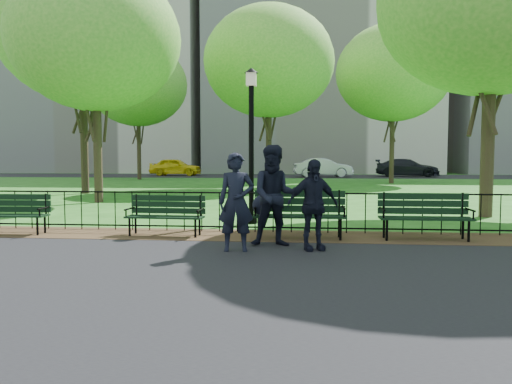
# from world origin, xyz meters

# --- Properties ---
(ground) EXTENTS (120.00, 120.00, 0.00)m
(ground) POSITION_xyz_m (0.00, 0.00, 0.00)
(ground) COLOR #225917
(asphalt_path) EXTENTS (60.00, 9.20, 0.01)m
(asphalt_path) POSITION_xyz_m (0.00, -3.40, 0.01)
(asphalt_path) COLOR black
(asphalt_path) RESTS_ON ground
(dirt_strip) EXTENTS (60.00, 1.60, 0.01)m
(dirt_strip) POSITION_xyz_m (0.00, 1.50, 0.01)
(dirt_strip) COLOR #3A2718
(dirt_strip) RESTS_ON ground
(far_street) EXTENTS (70.00, 9.00, 0.01)m
(far_street) POSITION_xyz_m (0.00, 35.00, 0.01)
(far_street) COLOR black
(far_street) RESTS_ON ground
(iron_fence) EXTENTS (24.06, 0.06, 1.00)m
(iron_fence) POSITION_xyz_m (0.00, 2.00, 0.50)
(iron_fence) COLOR black
(iron_fence) RESTS_ON ground
(apartment_west) EXTENTS (22.00, 15.00, 26.00)m
(apartment_west) POSITION_xyz_m (-22.00, 48.00, 13.00)
(apartment_west) COLOR beige
(apartment_west) RESTS_ON ground
(apartment_mid) EXTENTS (24.00, 15.00, 30.00)m
(apartment_mid) POSITION_xyz_m (2.00, 48.00, 15.00)
(apartment_mid) COLOR beige
(apartment_mid) RESTS_ON ground
(park_bench_main) EXTENTS (1.89, 0.59, 1.06)m
(park_bench_main) POSITION_xyz_m (0.13, 1.24, 0.64)
(park_bench_main) COLOR black
(park_bench_main) RESTS_ON ground
(park_bench_left_a) EXTENTS (1.66, 0.59, 0.93)m
(park_bench_left_a) POSITION_xyz_m (-2.43, 1.37, 0.53)
(park_bench_left_a) COLOR black
(park_bench_left_a) RESTS_ON ground
(park_bench_left_b) EXTENTS (1.67, 0.58, 0.94)m
(park_bench_left_b) POSITION_xyz_m (-5.86, 1.27, 0.54)
(park_bench_left_b) COLOR black
(park_bench_left_b) RESTS_ON ground
(park_bench_right_a) EXTENTS (1.81, 0.57, 1.02)m
(park_bench_right_a) POSITION_xyz_m (2.89, 1.36, 0.58)
(park_bench_right_a) COLOR black
(park_bench_right_a) RESTS_ON ground
(lamppost) EXTENTS (0.35, 0.35, 3.88)m
(lamppost) POSITION_xyz_m (-0.85, 3.52, 2.11)
(lamppost) COLOR black
(lamppost) RESTS_ON ground
(tree_near_w) EXTENTS (6.14, 6.14, 8.55)m
(tree_near_w) POSITION_xyz_m (-7.08, 8.76, 5.94)
(tree_near_w) COLOR #2D2116
(tree_near_w) RESTS_ON ground
(tree_mid_w) EXTENTS (7.54, 7.54, 10.51)m
(tree_mid_w) POSITION_xyz_m (-9.56, 13.05, 7.30)
(tree_mid_w) COLOR #2D2116
(tree_mid_w) RESTS_ON ground
(tree_far_c) EXTENTS (6.95, 6.95, 9.69)m
(tree_far_c) POSITION_xyz_m (-1.48, 17.96, 6.73)
(tree_far_c) COLOR #2D2116
(tree_far_c) RESTS_ON ground
(tree_far_e) EXTENTS (7.19, 7.19, 10.03)m
(tree_far_e) POSITION_xyz_m (5.96, 23.59, 6.96)
(tree_far_e) COLOR #2D2116
(tree_far_e) RESTS_ON ground
(tree_far_w) EXTENTS (7.28, 7.28, 10.14)m
(tree_far_w) POSITION_xyz_m (-11.92, 27.46, 7.04)
(tree_far_w) COLOR #2D2116
(tree_far_w) RESTS_ON ground
(person_left) EXTENTS (0.68, 0.49, 1.74)m
(person_left) POSITION_xyz_m (-0.71, -0.25, 0.88)
(person_left) COLOR black
(person_left) RESTS_ON asphalt_path
(person_mid) EXTENTS (0.96, 0.58, 1.88)m
(person_mid) POSITION_xyz_m (-0.05, 0.32, 0.95)
(person_mid) COLOR black
(person_mid) RESTS_ON asphalt_path
(person_right) EXTENTS (1.03, 0.69, 1.62)m
(person_right) POSITION_xyz_m (0.64, -0.03, 0.82)
(person_right) COLOR black
(person_right) RESTS_ON asphalt_path
(taxi) EXTENTS (4.63, 1.90, 1.57)m
(taxi) POSITION_xyz_m (-11.16, 35.06, 0.80)
(taxi) COLOR yellow
(taxi) RESTS_ON far_street
(sedan_silver) EXTENTS (5.01, 2.36, 1.59)m
(sedan_silver) POSITION_xyz_m (1.94, 33.00, 0.81)
(sedan_silver) COLOR #B3B6BB
(sedan_silver) RESTS_ON far_street
(sedan_dark) EXTENTS (5.52, 2.95, 1.52)m
(sedan_dark) POSITION_xyz_m (9.07, 34.39, 0.77)
(sedan_dark) COLOR black
(sedan_dark) RESTS_ON far_street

